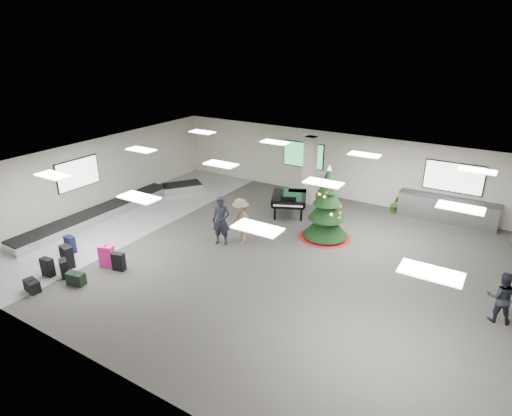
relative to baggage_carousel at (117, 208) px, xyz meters
The scene contains 18 objects.
ground 7.84m from the baggage_carousel, ahead, with size 18.00×18.00×0.00m, color #3C3A37.
room_envelope 7.79m from the baggage_carousel, ahead, with size 18.02×14.02×3.21m.
baggage_carousel is the anchor object (origin of this frame).
service_counter 14.50m from the baggage_carousel, 27.67° to the left, with size 4.05×0.65×1.08m.
suitcase_0 4.90m from the baggage_carousel, 60.93° to the right, with size 0.55×0.37×0.81m.
suitcase_1 5.57m from the baggage_carousel, 59.01° to the right, with size 0.46×0.37×0.65m.
pink_suitcase 4.99m from the baggage_carousel, 45.19° to the right, with size 0.56×0.43×0.80m.
suitcase_3 5.36m from the baggage_carousel, 40.88° to the right, with size 0.47×0.33×0.65m.
navy_suitcase 3.87m from the baggage_carousel, 66.64° to the right, with size 0.44×0.29×0.66m.
suitcase_5 5.52m from the baggage_carousel, 65.01° to the right, with size 0.45×0.28×0.66m.
green_duffel 6.03m from the baggage_carousel, 53.71° to the right, with size 0.64×0.40×0.42m.
black_duffel 6.46m from the baggage_carousel, 64.86° to the right, with size 0.62×0.40×0.39m.
christmas_tree 9.43m from the baggage_carousel, 15.77° to the left, with size 2.09×2.09×2.99m.
grand_piano 7.78m from the baggage_carousel, 29.69° to the left, with size 2.08×2.31×1.08m.
traveler_a 5.92m from the baggage_carousel, ahead, with size 0.70×0.46×1.91m, color black.
traveler_b 6.48m from the baggage_carousel, ahead, with size 1.16×0.66×1.79m, color #7E6B4E.
traveler_bench 15.26m from the baggage_carousel, ahead, with size 0.74×0.58×1.53m, color black.
potted_plant_left 12.58m from the baggage_carousel, 31.41° to the left, with size 0.48×0.39×0.87m, color #1E4516.
Camera 1 is at (6.90, -12.02, 7.48)m, focal length 30.00 mm.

